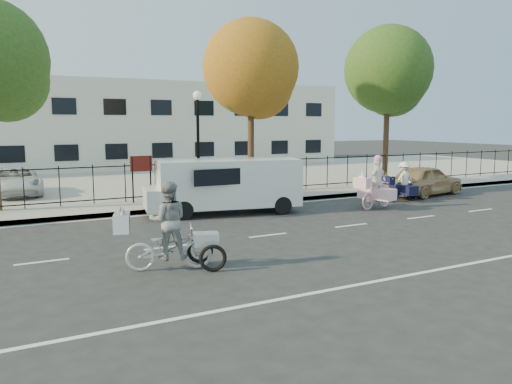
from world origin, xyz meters
TOP-DOWN VIEW (x-y plane):
  - ground at (0.00, 0.00)m, footprint 120.00×120.00m
  - road_markings at (0.00, 0.00)m, footprint 60.00×9.52m
  - curb at (0.00, 5.05)m, footprint 60.00×0.10m
  - sidewalk at (0.00, 6.10)m, footprint 60.00×2.20m
  - parking_lot at (0.00, 15.00)m, footprint 60.00×15.60m
  - iron_fence at (0.00, 7.20)m, footprint 58.00×0.06m
  - building at (0.00, 25.00)m, footprint 34.00×10.00m
  - lamppost at (0.50, 6.80)m, footprint 0.36×0.36m
  - street_sign at (-1.85, 6.80)m, footprint 0.85×0.06m
  - zebra_trike at (-3.54, -1.93)m, footprint 2.28×1.35m
  - unicorn_bike at (5.75, 2.04)m, footprint 2.06×1.48m
  - bull_bike at (7.96, 2.95)m, footprint 1.75×1.19m
  - white_van at (0.38, 3.80)m, footprint 5.71×2.71m
  - gold_sedan at (10.09, 3.80)m, footprint 4.23×2.29m
  - lot_car_b at (-6.16, 11.26)m, footprint 2.05×4.34m
  - lot_car_d at (2.11, 10.16)m, footprint 2.25×4.28m
  - tree_mid at (3.41, 7.58)m, footprint 4.19×4.19m
  - tree_east at (11.01, 7.36)m, footprint 4.38×4.38m

SIDE VIEW (x-z plane):
  - ground at x=0.00m, z-range 0.00..0.00m
  - road_markings at x=0.00m, z-range 0.00..0.01m
  - curb at x=0.00m, z-range 0.00..0.15m
  - sidewalk at x=0.00m, z-range 0.00..0.15m
  - parking_lot at x=0.00m, z-range 0.00..0.15m
  - bull_bike at x=7.96m, z-range -0.16..1.47m
  - gold_sedan at x=10.09m, z-range 0.00..1.37m
  - lot_car_b at x=-6.16m, z-range 0.15..1.35m
  - unicorn_bike at x=5.75m, z-range -0.26..1.76m
  - zebra_trike at x=-3.54m, z-range -0.22..1.73m
  - lot_car_d at x=2.11m, z-range 0.15..1.54m
  - iron_fence at x=0.00m, z-range 0.15..1.65m
  - white_van at x=0.38m, z-range 0.10..2.03m
  - street_sign at x=-1.85m, z-range 0.52..2.32m
  - building at x=0.00m, z-range 0.00..6.00m
  - lamppost at x=0.50m, z-range 0.95..5.28m
  - tree_mid at x=3.41m, z-range 1.54..9.23m
  - tree_east at x=11.01m, z-range 1.61..9.64m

